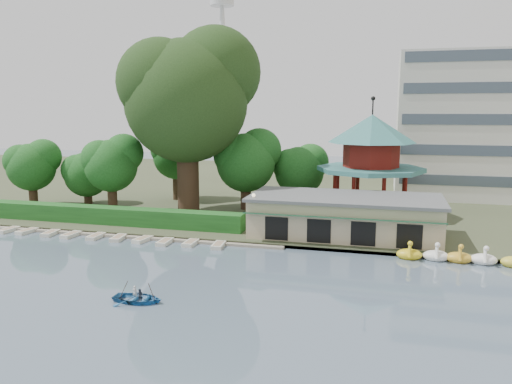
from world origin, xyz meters
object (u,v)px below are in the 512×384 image
(rowboat_with_passengers, at_px, (138,295))
(big_tree, at_px, (188,92))
(boathouse, at_px, (345,215))
(dock, at_px, (120,235))
(pavilion, at_px, (371,155))

(rowboat_with_passengers, bearing_deg, big_tree, 104.67)
(boathouse, bearing_deg, rowboat_with_passengers, -120.53)
(boathouse, distance_m, big_tree, 23.34)
(big_tree, xyz_separation_m, rowboat_with_passengers, (6.91, -26.42, -14.21))
(dock, relative_size, big_tree, 1.55)
(boathouse, distance_m, rowboat_with_passengers, 23.48)
(dock, bearing_deg, pavilion, 31.66)
(pavilion, height_order, big_tree, big_tree)
(dock, height_order, rowboat_with_passengers, rowboat_with_passengers)
(dock, distance_m, big_tree, 18.56)
(boathouse, xyz_separation_m, pavilion, (2.00, 10.03, 5.11))
(dock, xyz_separation_m, boathouse, (22.00, 4.77, 2.25))
(big_tree, distance_m, rowboat_with_passengers, 30.78)
(boathouse, bearing_deg, big_tree, 161.60)
(dock, height_order, big_tree, big_tree)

